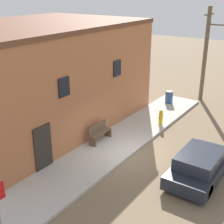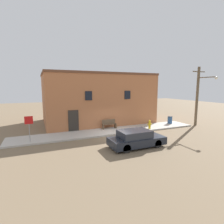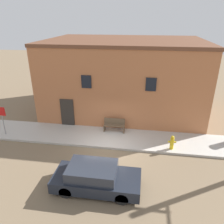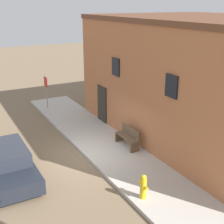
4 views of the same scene
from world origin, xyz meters
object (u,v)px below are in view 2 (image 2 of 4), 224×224
at_px(fire_hydrant, 150,124).
at_px(parked_car, 136,139).
at_px(trash_bin, 170,120).
at_px(utility_pole, 198,94).
at_px(stop_sign, 29,124).
at_px(bench, 109,124).

height_order(fire_hydrant, parked_car, parked_car).
distance_m(trash_bin, utility_pole, 4.23).
relative_size(stop_sign, bench, 1.39).
distance_m(stop_sign, parked_car, 8.40).
height_order(stop_sign, parked_car, stop_sign).
relative_size(stop_sign, parked_car, 0.49).
xyz_separation_m(trash_bin, parked_car, (-7.69, -5.04, 0.03)).
distance_m(bench, trash_bin, 7.59).
bearing_deg(fire_hydrant, trash_bin, 17.73).
bearing_deg(trash_bin, fire_hydrant, -162.27).
bearing_deg(trash_bin, stop_sign, -176.00).
xyz_separation_m(fire_hydrant, stop_sign, (-11.29, 0.14, 0.96)).
distance_m(fire_hydrant, stop_sign, 11.33).
bearing_deg(stop_sign, trash_bin, 4.00).
relative_size(stop_sign, trash_bin, 2.34).
bearing_deg(trash_bin, utility_pole, -32.38).
distance_m(bench, utility_pole, 10.73).
xyz_separation_m(stop_sign, utility_pole, (17.53, -0.54, 2.03)).
bearing_deg(parked_car, fire_hydrant, 44.18).
xyz_separation_m(bench, utility_pole, (10.08, -2.12, 2.99)).
bearing_deg(utility_pole, stop_sign, 178.23).
height_order(stop_sign, bench, stop_sign).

